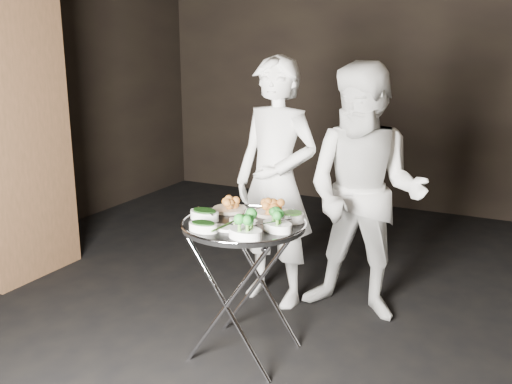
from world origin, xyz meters
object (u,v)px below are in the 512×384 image
at_px(tray_stand, 244,283).
at_px(serving_tray, 244,224).
at_px(waiter_left, 276,183).
at_px(waiter_right, 364,194).

xyz_separation_m(tray_stand, serving_tray, (0.00, -0.00, 0.35)).
height_order(tray_stand, serving_tray, serving_tray).
distance_m(tray_stand, waiter_left, 0.88).
height_order(tray_stand, waiter_right, waiter_right).
relative_size(serving_tray, waiter_right, 0.42).
bearing_deg(tray_stand, waiter_left, 101.61).
xyz_separation_m(waiter_left, waiter_right, (0.61, 0.05, -0.02)).
height_order(tray_stand, waiter_left, waiter_left).
bearing_deg(waiter_right, tray_stand, -119.21).
bearing_deg(waiter_right, serving_tray, -119.21).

